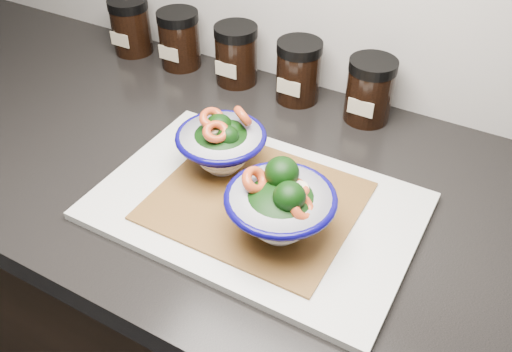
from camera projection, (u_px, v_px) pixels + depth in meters
The scene contains 11 objects.
cabinet at pixel (218, 330), 1.17m from camera, with size 3.43×0.58×0.86m, color black.
countertop at pixel (205, 169), 0.88m from camera, with size 3.50×0.60×0.04m, color black.
cutting_board at pixel (256, 206), 0.78m from camera, with size 0.45×0.30×0.01m, color silver.
bamboo_mat at pixel (256, 201), 0.77m from camera, with size 0.28×0.24×0.00m, color #925D2B.
bowl_left at pixel (222, 144), 0.80m from camera, with size 0.14×0.14×0.10m.
bowl_right at pixel (281, 207), 0.69m from camera, with size 0.15×0.15×0.10m.
spice_jar_a at pixel (131, 26), 1.12m from camera, with size 0.08×0.08×0.11m.
spice_jar_b at pixel (179, 39), 1.07m from camera, with size 0.08×0.08×0.11m.
spice_jar_c at pixel (236, 54), 1.02m from camera, with size 0.08×0.08×0.11m.
spice_jar_d at pixel (298, 71), 0.97m from camera, with size 0.08×0.08×0.11m.
spice_jar_e at pixel (370, 90), 0.92m from camera, with size 0.08×0.08×0.11m.
Camera 1 is at (0.41, 0.89, 1.44)m, focal length 38.00 mm.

